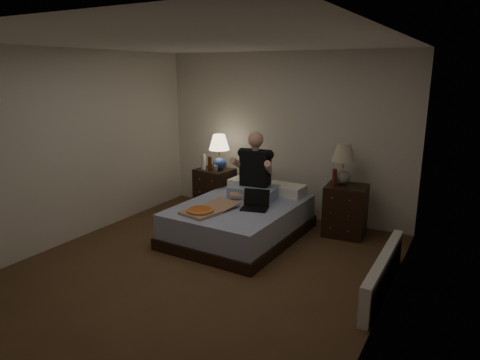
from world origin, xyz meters
The scene contains 18 objects.
floor centered at (0.00, 0.00, 0.00)m, with size 4.00×4.50×0.00m, color brown.
ceiling centered at (0.00, 0.00, 2.50)m, with size 4.00×4.50×0.00m, color white.
wall_back centered at (0.00, 2.25, 1.25)m, with size 4.00×2.50×0.00m, color silver.
wall_left centered at (-2.00, 0.00, 1.25)m, with size 4.50×2.50×0.00m, color silver.
wall_right centered at (2.00, 0.00, 1.25)m, with size 4.50×2.50×0.00m, color silver.
bed centered at (-0.09, 1.05, 0.23)m, with size 1.41×1.88×0.47m, color #5162A2.
nightstand_left centered at (-0.99, 1.83, 0.35)m, with size 0.54×0.48×0.70m, color black.
nightstand_right centered at (1.14, 1.84, 0.35)m, with size 0.54×0.49×0.70m, color black.
lamp_left centered at (-0.91, 1.84, 0.98)m, with size 0.32×0.32×0.56m, color #284195, non-canonical shape.
lamp_right centered at (1.05, 1.90, 0.98)m, with size 0.32×0.32×0.56m, color gray, non-canonical shape.
water_bottle centered at (-1.13, 1.72, 0.82)m, with size 0.07×0.07×0.25m, color silver.
soda_can centered at (-0.87, 1.68, 0.75)m, with size 0.07×0.07×0.10m, color #BBBCB6.
beer_bottle_left centered at (-0.97, 1.67, 0.81)m, with size 0.06×0.06×0.23m, color #58270C.
beer_bottle_right centered at (0.98, 1.77, 0.82)m, with size 0.06×0.06×0.23m, color #541E0C.
person centered at (-0.08, 1.43, 0.93)m, with size 0.66×0.52×0.93m, color black, non-canonical shape.
laptop centered at (0.19, 0.95, 0.59)m, with size 0.34×0.28×0.24m, color black, non-canonical shape.
pizza_box centered at (-0.32, 0.44, 0.51)m, with size 0.40×0.76×0.08m, color tan, non-canonical shape.
radiator centered at (1.93, 0.48, 0.20)m, with size 0.10×1.60×0.40m, color silver.
Camera 1 is at (2.63, -3.74, 2.22)m, focal length 32.00 mm.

